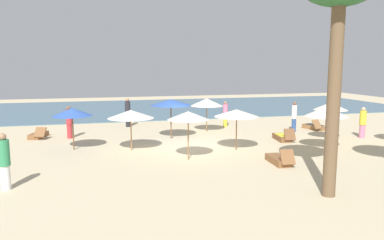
% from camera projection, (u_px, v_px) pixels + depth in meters
% --- Properties ---
extents(ground_plane, '(60.00, 60.00, 0.00)m').
position_uv_depth(ground_plane, '(196.00, 146.00, 19.14)').
color(ground_plane, beige).
extents(ocean_water, '(48.00, 16.00, 0.06)m').
position_uv_depth(ocean_water, '(150.00, 108.00, 35.44)').
color(ocean_water, '#476B7F').
rests_on(ocean_water, ground_plane).
extents(umbrella_0, '(2.27, 2.27, 2.22)m').
position_uv_depth(umbrella_0, '(171.00, 102.00, 20.90)').
color(umbrella_0, brown).
rests_on(umbrella_0, ground_plane).
extents(umbrella_2, '(2.03, 2.03, 2.06)m').
position_uv_depth(umbrella_2, '(207.00, 102.00, 23.11)').
color(umbrella_2, olive).
rests_on(umbrella_2, ground_plane).
extents(umbrella_3, '(1.91, 1.91, 2.06)m').
position_uv_depth(umbrella_3, '(72.00, 112.00, 18.10)').
color(umbrella_3, brown).
rests_on(umbrella_3, ground_plane).
extents(umbrella_4, '(1.82, 1.82, 2.09)m').
position_uv_depth(umbrella_4, '(331.00, 106.00, 20.49)').
color(umbrella_4, olive).
rests_on(umbrella_4, ground_plane).
extents(umbrella_5, '(2.17, 2.17, 1.99)m').
position_uv_depth(umbrella_5, '(237.00, 113.00, 18.10)').
color(umbrella_5, brown).
rests_on(umbrella_5, ground_plane).
extents(umbrella_6, '(2.23, 2.23, 1.97)m').
position_uv_depth(umbrella_6, '(131.00, 114.00, 18.04)').
color(umbrella_6, olive).
rests_on(umbrella_6, ground_plane).
extents(umbrella_7, '(1.82, 1.82, 2.14)m').
position_uv_depth(umbrella_7, '(188.00, 116.00, 16.23)').
color(umbrella_7, olive).
rests_on(umbrella_7, ground_plane).
extents(umbrella_8, '(2.06, 2.06, 2.13)m').
position_uv_depth(umbrella_8, '(327.00, 111.00, 18.18)').
color(umbrella_8, brown).
rests_on(umbrella_8, ground_plane).
extents(lounger_0, '(0.80, 1.70, 0.74)m').
position_uv_depth(lounger_0, '(282.00, 137.00, 20.61)').
color(lounger_0, brown).
rests_on(lounger_0, ground_plane).
extents(lounger_1, '(1.03, 1.79, 0.68)m').
position_uv_depth(lounger_1, '(39.00, 135.00, 21.34)').
color(lounger_1, brown).
rests_on(lounger_1, ground_plane).
extents(lounger_2, '(0.69, 1.68, 0.73)m').
position_uv_depth(lounger_2, '(279.00, 160.00, 15.78)').
color(lounger_2, brown).
rests_on(lounger_2, ground_plane).
extents(lounger_3, '(1.11, 1.76, 0.72)m').
position_uv_depth(lounger_3, '(314.00, 127.00, 24.04)').
color(lounger_3, olive).
rests_on(lounger_3, ground_plane).
extents(person_0, '(0.44, 0.44, 1.70)m').
position_uv_depth(person_0, '(225.00, 114.00, 25.06)').
color(person_0, yellow).
rests_on(person_0, ground_plane).
extents(person_1, '(0.43, 0.43, 1.84)m').
position_uv_depth(person_1, '(69.00, 122.00, 21.09)').
color(person_1, '#BF3338').
rests_on(person_1, ground_plane).
extents(person_2, '(0.41, 0.41, 1.87)m').
position_uv_depth(person_2, '(294.00, 116.00, 23.15)').
color(person_2, '#2D4C8C').
rests_on(person_2, ground_plane).
extents(person_3, '(0.46, 0.46, 1.92)m').
position_uv_depth(person_3, '(128.00, 112.00, 24.95)').
color(person_3, '#26262D').
rests_on(person_3, ground_plane).
extents(person_4, '(0.41, 0.41, 1.92)m').
position_uv_depth(person_4, '(4.00, 162.00, 12.41)').
color(person_4, white).
rests_on(person_4, ground_plane).
extents(person_5, '(0.40, 0.40, 1.76)m').
position_uv_depth(person_5, '(363.00, 123.00, 21.20)').
color(person_5, '#D17299').
rests_on(person_5, ground_plane).
extents(palm_2, '(2.26, 2.26, 7.07)m').
position_uv_depth(palm_2, '(339.00, 2.00, 11.10)').
color(palm_2, brown).
rests_on(palm_2, ground_plane).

